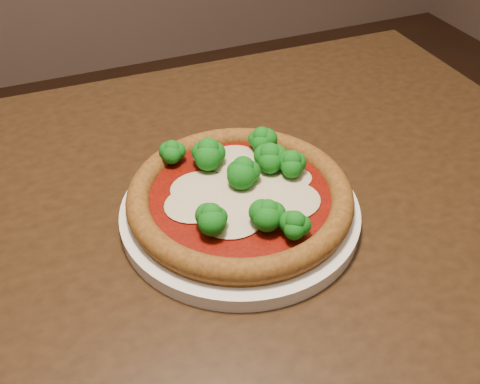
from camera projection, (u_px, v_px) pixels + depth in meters
name	position (u px, v px, depth m)	size (l,w,h in m)	color
dining_table	(195.00, 301.00, 0.67)	(1.14, 0.88, 0.75)	black
plate	(240.00, 212.00, 0.64)	(0.28, 0.28, 0.02)	silver
pizza	(241.00, 192.00, 0.63)	(0.27, 0.27, 0.06)	brown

